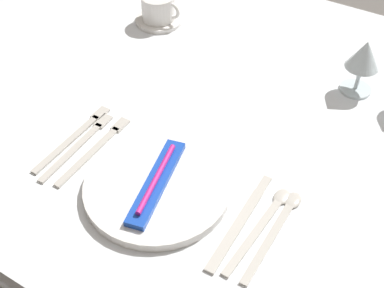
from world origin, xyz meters
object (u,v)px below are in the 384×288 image
(fork_salad, at_px, (76,136))
(coffee_cup_left, at_px, (159,8))
(spoon_dessert, at_px, (279,224))
(toothbrush_package, at_px, (157,181))
(dinner_knife, at_px, (239,223))
(dinner_plate, at_px, (157,188))
(fork_inner, at_px, (80,144))
(spoon_soup, at_px, (265,219))
(wine_glass_right, at_px, (364,58))
(fork_outer, at_px, (97,148))

(fork_salad, relative_size, coffee_cup_left, 2.03)
(fork_salad, height_order, spoon_dessert, spoon_dessert)
(toothbrush_package, xyz_separation_m, coffee_cup_left, (-0.33, 0.49, 0.02))
(dinner_knife, bearing_deg, fork_salad, 176.87)
(toothbrush_package, xyz_separation_m, dinner_knife, (0.16, 0.01, -0.02))
(dinner_plate, bearing_deg, fork_inner, 174.31)
(fork_salad, relative_size, dinner_knife, 0.94)
(fork_inner, xyz_separation_m, spoon_soup, (0.40, 0.02, 0.00))
(dinner_plate, height_order, fork_salad, dinner_plate)
(dinner_plate, height_order, dinner_knife, dinner_plate)
(dinner_knife, distance_m, coffee_cup_left, 0.68)
(toothbrush_package, bearing_deg, coffee_cup_left, 123.93)
(spoon_soup, height_order, wine_glass_right, wine_glass_right)
(toothbrush_package, distance_m, fork_outer, 0.17)
(fork_salad, xyz_separation_m, coffee_cup_left, (-0.11, 0.45, 0.04))
(wine_glass_right, bearing_deg, dinner_knife, -95.60)
(spoon_dessert, bearing_deg, wine_glass_right, 91.73)
(dinner_knife, bearing_deg, toothbrush_package, -175.77)
(coffee_cup_left, distance_m, wine_glass_right, 0.54)
(fork_outer, relative_size, fork_salad, 0.98)
(dinner_plate, relative_size, fork_salad, 1.21)
(dinner_plate, bearing_deg, toothbrush_package, 180.00)
(toothbrush_package, distance_m, wine_glass_right, 0.52)
(toothbrush_package, distance_m, spoon_dessert, 0.23)
(fork_inner, xyz_separation_m, coffee_cup_left, (-0.13, 0.47, 0.04))
(wine_glass_right, bearing_deg, fork_inner, -131.70)
(fork_salad, xyz_separation_m, spoon_dessert, (0.44, 0.01, 0.00))
(fork_inner, height_order, spoon_dessert, spoon_dessert)
(toothbrush_package, bearing_deg, fork_salad, 171.56)
(dinner_knife, bearing_deg, spoon_soup, 41.31)
(dinner_plate, distance_m, dinner_knife, 0.16)
(toothbrush_package, distance_m, spoon_soup, 0.20)
(fork_salad, relative_size, wine_glass_right, 1.75)
(spoon_soup, bearing_deg, fork_salad, -178.71)
(dinner_plate, relative_size, toothbrush_package, 1.25)
(wine_glass_right, bearing_deg, fork_outer, -129.63)
(fork_salad, distance_m, wine_glass_right, 0.62)
(toothbrush_package, relative_size, fork_outer, 0.98)
(spoon_dessert, bearing_deg, fork_salad, -178.51)
(fork_salad, xyz_separation_m, dinner_knife, (0.38, -0.02, 0.00))
(spoon_soup, bearing_deg, coffee_cup_left, 139.70)
(toothbrush_package, relative_size, dinner_knife, 0.91)
(spoon_soup, relative_size, wine_glass_right, 1.72)
(spoon_soup, bearing_deg, fork_outer, -177.76)
(fork_salad, bearing_deg, fork_outer, -4.58)
(spoon_soup, distance_m, wine_glass_right, 0.44)
(wine_glass_right, bearing_deg, spoon_dessert, -88.27)
(fork_outer, height_order, fork_salad, same)
(spoon_soup, relative_size, spoon_dessert, 1.00)
(toothbrush_package, bearing_deg, spoon_dessert, 11.41)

